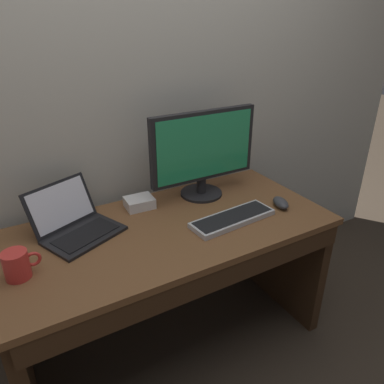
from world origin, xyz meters
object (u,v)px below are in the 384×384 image
Objects in this scene: laptop_black at (76,224)px; computer_mouse at (281,203)px; wired_keyboard at (233,218)px; external_drive_box at (139,203)px; external_monitor at (203,151)px; coffee_mug at (17,265)px.

laptop_black reaches higher than computer_mouse.
external_drive_box is at bearing 133.58° from wired_keyboard.
computer_mouse is at bearing -48.09° from external_monitor.
laptop_black is 3.02× the size of coffee_mug.
external_monitor is 0.41m from external_drive_box.
wired_keyboard is at bearing -46.42° from external_drive_box.
external_drive_box reaches higher than wired_keyboard.
laptop_black reaches higher than external_drive_box.
laptop_black reaches higher than wired_keyboard.
laptop_black is 0.97m from computer_mouse.
external_drive_box reaches higher than computer_mouse.
laptop_black is 0.70× the size of external_monitor.
computer_mouse is at bearing -29.41° from external_drive_box.
external_drive_box is 0.65m from coffee_mug.
external_monitor is (0.66, 0.04, 0.20)m from laptop_black.
external_drive_box is at bearing 167.20° from computer_mouse.
wired_keyboard is 3.58× the size of computer_mouse.
computer_mouse is 0.87× the size of external_drive_box.
external_monitor is 1.36× the size of wired_keyboard.
coffee_mug is at bearing -166.33° from computer_mouse.
coffee_mug is at bearing 176.44° from wired_keyboard.
laptop_black is 0.95× the size of wired_keyboard.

